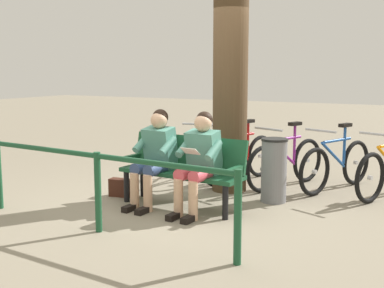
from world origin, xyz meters
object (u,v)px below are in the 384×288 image
Objects in this scene: tree_trunk at (231,44)px; litter_bin at (274,170)px; person_companion at (155,153)px; handbag at (121,188)px; person_reading at (199,158)px; bicycle_red at (286,163)px; bench at (184,166)px; bicycle_orange at (336,165)px; bicycle_black at (204,154)px; bicycle_silver at (240,158)px.

tree_trunk is 4.93× the size of litter_bin.
person_companion is 0.85m from handbag.
person_reading reaches higher than bicycle_red.
person_companion reaches higher than bench.
bicycle_orange is at bearing -127.21° from bench.
person_companion reaches higher than bicycle_black.
person_reading is 0.73× the size of bicycle_black.
person_reading is 1.46× the size of litter_bin.
person_companion is at bearing 66.15° from tree_trunk.
person_reading reaches higher than litter_bin.
bench is 0.98× the size of bicycle_black.
person_reading is at bearing 4.47° from bicycle_red.
tree_trunk is at bearing -27.96° from bicycle_red.
tree_trunk reaches higher than bicycle_red.
bicycle_silver is at bearing 69.24° from bicycle_black.
bicycle_red is at bearing -138.63° from tree_trunk.
bench is at bearing -27.11° from person_reading.
person_companion is 0.76× the size of bicycle_orange.
bicycle_black is (1.49, -0.96, -0.05)m from litter_bin.
bicycle_orange is at bearing -144.79° from handbag.
litter_bin is 0.87m from bicycle_red.
bicycle_orange reaches higher than handbag.
bicycle_silver is at bearing -89.82° from bench.
tree_trunk reaches higher than person_companion.
litter_bin is at bearing -121.11° from person_reading.
person_reading is at bearing 55.09° from litter_bin.
tree_trunk is 1.81m from litter_bin.
bicycle_black reaches higher than bench.
bicycle_orange is at bearing -130.61° from person_companion.
tree_trunk is 1.94m from bicycle_black.
litter_bin is at bearing -139.14° from bench.
bench is at bearing 80.08° from tree_trunk.
bicycle_silver is at bearing -69.74° from bicycle_red.
person_reading is 1.00× the size of person_companion.
bench is 1.17m from litter_bin.
bicycle_red is at bearing -138.49° from handbag.
bicycle_red is at bearing -102.40° from person_reading.
tree_trunk reaches higher than bicycle_black.
bench is 1.02× the size of bicycle_red.
bench is 0.39m from person_companion.
bicycle_silver is at bearing -82.55° from tree_trunk.
litter_bin is (-0.93, -0.70, -0.09)m from bench.
bicycle_orange is (-1.19, -1.91, -0.31)m from person_reading.
person_companion reaches higher than litter_bin.
person_reading is 4.00× the size of handbag.
bicycle_orange and bicycle_black have the same top height.
person_companion is (0.33, 0.14, 0.16)m from bench.
tree_trunk is 1.88m from bicycle_red.
bench is at bearing -152.77° from person_companion.
person_reading is at bearing -10.84° from bicycle_orange.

